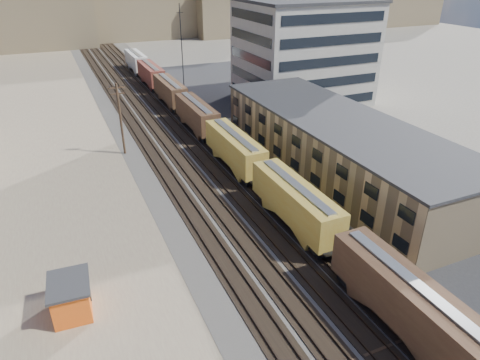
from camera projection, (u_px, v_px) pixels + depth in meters
name	position (u px, v px, depth m)	size (l,w,h in m)	color
ground	(366.00, 356.00, 29.14)	(300.00, 300.00, 0.00)	#6B6356
ballast_bed	(169.00, 127.00, 69.88)	(18.00, 200.00, 0.06)	#4C4742
dirt_yard	(37.00, 174.00, 54.49)	(24.00, 180.00, 0.03)	#846F5B
asphalt_lot	(334.00, 138.00, 65.63)	(26.00, 120.00, 0.04)	#232326
rail_tracks	(165.00, 127.00, 69.64)	(11.40, 200.00, 0.24)	black
freight_train	(214.00, 129.00, 61.07)	(3.00, 119.74, 4.46)	black
warehouse	(337.00, 146.00, 53.29)	(12.40, 40.40, 7.25)	tan
office_tower	(303.00, 52.00, 79.87)	(22.60, 18.60, 18.45)	#9E998E
utility_pole_north	(120.00, 118.00, 57.90)	(2.20, 0.32, 10.00)	#382619
radio_mast	(182.00, 57.00, 76.09)	(1.20, 0.16, 18.00)	black
maintenance_shed	(71.00, 297.00, 32.24)	(3.26, 4.09, 2.87)	orange
parked_car_blue	(330.00, 115.00, 73.44)	(2.57, 5.56, 1.55)	navy
parked_car_far	(325.00, 109.00, 76.31)	(1.93, 4.81, 1.64)	white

